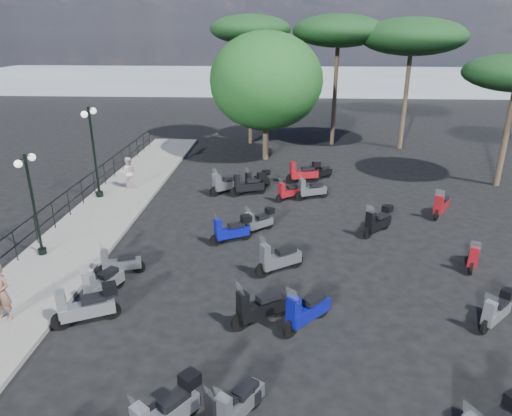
# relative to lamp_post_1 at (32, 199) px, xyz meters

# --- Properties ---
(ground) EXTENTS (120.00, 120.00, 0.00)m
(ground) POSITION_rel_lamp_post_1_xyz_m (7.21, 0.08, -2.20)
(ground) COLOR black
(ground) RESTS_ON ground
(sidewalk) EXTENTS (3.00, 30.00, 0.15)m
(sidewalk) POSITION_rel_lamp_post_1_xyz_m (0.71, 3.08, -2.13)
(sidewalk) COLOR slate
(sidewalk) RESTS_ON ground
(railing) EXTENTS (0.04, 26.04, 1.10)m
(railing) POSITION_rel_lamp_post_1_xyz_m (-0.59, 2.88, -1.31)
(railing) COLOR black
(railing) RESTS_ON sidewalk
(lamp_post_1) EXTENTS (0.29, 1.06, 3.60)m
(lamp_post_1) POSITION_rel_lamp_post_1_xyz_m (0.00, 0.00, 0.00)
(lamp_post_1) COLOR black
(lamp_post_1) RESTS_ON sidewalk
(lamp_post_2) EXTENTS (0.33, 1.23, 4.18)m
(lamp_post_2) POSITION_rel_lamp_post_1_xyz_m (-0.22, 5.91, 0.33)
(lamp_post_2) COLOR black
(lamp_post_2) RESTS_ON sidewalk
(woman) EXTENTS (0.66, 0.50, 1.64)m
(woman) POSITION_rel_lamp_post_1_xyz_m (0.91, -3.79, -1.23)
(woman) COLOR brown
(woman) RESTS_ON sidewalk
(pedestrian_far) EXTENTS (0.86, 0.73, 1.55)m
(pedestrian_far) POSITION_rel_lamp_post_1_xyz_m (0.77, 7.30, -1.28)
(pedestrian_far) COLOR beige
(pedestrian_far) RESTS_ON sidewalk
(scooter_1) EXTENTS (1.68, 1.00, 1.44)m
(scooter_1) POSITION_rel_lamp_post_1_xyz_m (3.13, -3.70, -1.66)
(scooter_1) COLOR black
(scooter_1) RESTS_ON ground
(scooter_2) EXTENTS (0.85, 1.63, 1.37)m
(scooter_2) POSITION_rel_lamp_post_1_xyz_m (3.10, -2.43, -1.73)
(scooter_2) COLOR black
(scooter_2) RESTS_ON ground
(scooter_3) EXTENTS (1.49, 0.67, 1.22)m
(scooter_3) POSITION_rel_lamp_post_1_xyz_m (3.12, -1.04, -1.78)
(scooter_3) COLOR black
(scooter_3) RESTS_ON ground
(scooter_4) EXTENTS (1.46, 1.21, 1.42)m
(scooter_4) POSITION_rel_lamp_post_1_xyz_m (5.60, 7.00, -1.71)
(scooter_4) COLOR black
(scooter_4) RESTS_ON ground
(scooter_5) EXTENTS (1.20, 1.03, 1.19)m
(scooter_5) POSITION_rel_lamp_post_1_xyz_m (5.58, 7.34, -1.79)
(scooter_5) COLOR black
(scooter_5) RESTS_ON ground
(scooter_6) EXTENTS (1.22, 1.51, 1.42)m
(scooter_6) POSITION_rel_lamp_post_1_xyz_m (6.15, -7.17, -1.67)
(scooter_6) COLOR black
(scooter_6) RESTS_ON ground
(scooter_7) EXTENTS (0.96, 1.42, 1.28)m
(scooter_7) POSITION_rel_lamp_post_1_xyz_m (7.52, -6.81, -1.76)
(scooter_7) COLOR black
(scooter_7) RESTS_ON ground
(scooter_8) EXTENTS (1.57, 1.13, 1.44)m
(scooter_8) POSITION_rel_lamp_post_1_xyz_m (7.78, -3.42, -1.70)
(scooter_8) COLOR black
(scooter_8) RESTS_ON ground
(scooter_9) EXTENTS (1.52, 0.98, 1.33)m
(scooter_9) POSITION_rel_lamp_post_1_xyz_m (6.48, 1.58, -1.70)
(scooter_9) COLOR black
(scooter_9) RESTS_ON ground
(scooter_10) EXTENTS (1.72, 0.88, 1.43)m
(scooter_10) POSITION_rel_lamp_post_1_xyz_m (6.75, 6.87, -1.66)
(scooter_10) COLOR black
(scooter_10) RESTS_ON ground
(scooter_11) EXTENTS (1.35, 1.02, 1.23)m
(scooter_11) POSITION_rel_lamp_post_1_xyz_m (7.09, 7.76, -1.74)
(scooter_11) COLOR black
(scooter_11) RESTS_ON ground
(scooter_12) EXTENTS (1.17, 1.12, 1.22)m
(scooter_12) POSITION_rel_lamp_post_1_xyz_m (7.37, -6.83, -1.78)
(scooter_12) COLOR black
(scooter_12) RESTS_ON ground
(scooter_13) EXTENTS (1.33, 1.40, 1.45)m
(scooter_13) POSITION_rel_lamp_post_1_xyz_m (9.02, -3.51, -1.70)
(scooter_13) COLOR black
(scooter_13) RESTS_ON ground
(scooter_14) EXTENTS (1.58, 1.12, 1.45)m
(scooter_14) POSITION_rel_lamp_post_1_xyz_m (8.26, -0.61, -1.70)
(scooter_14) COLOR black
(scooter_14) RESTS_ON ground
(scooter_15) EXTENTS (1.21, 1.10, 1.19)m
(scooter_15) POSITION_rel_lamp_post_1_xyz_m (7.46, 2.60, -1.75)
(scooter_15) COLOR black
(scooter_15) RESTS_ON ground
(scooter_16) EXTENTS (1.24, 1.01, 1.19)m
(scooter_16) POSITION_rel_lamp_post_1_xyz_m (8.66, 6.30, -1.79)
(scooter_16) COLOR black
(scooter_16) RESTS_ON ground
(scooter_17) EXTENTS (1.82, 0.81, 1.48)m
(scooter_17) POSITION_rel_lamp_post_1_xyz_m (9.46, 8.97, -1.64)
(scooter_17) COLOR black
(scooter_17) RESTS_ON ground
(scooter_19) EXTENTS (1.29, 1.33, 1.35)m
(scooter_19) POSITION_rel_lamp_post_1_xyz_m (12.08, 2.72, -1.69)
(scooter_19) COLOR black
(scooter_19) RESTS_ON ground
(scooter_20) EXTENTS (1.59, 0.83, 1.34)m
(scooter_20) POSITION_rel_lamp_post_1_xyz_m (9.71, 6.47, -1.74)
(scooter_20) COLOR black
(scooter_20) RESTS_ON ground
(scooter_21) EXTENTS (1.18, 1.05, 1.19)m
(scooter_21) POSITION_rel_lamp_post_1_xyz_m (10.40, 9.59, -1.79)
(scooter_21) COLOR black
(scooter_21) RESTS_ON ground
(scooter_24) EXTENTS (1.18, 1.14, 1.19)m
(scooter_24) POSITION_rel_lamp_post_1_xyz_m (14.10, -3.15, -1.75)
(scooter_24) COLOR black
(scooter_24) RESTS_ON ground
(scooter_25) EXTENTS (0.80, 1.39, 1.19)m
(scooter_25) POSITION_rel_lamp_post_1_xyz_m (14.76, 0.11, -1.79)
(scooter_25) COLOR black
(scooter_25) RESTS_ON ground
(scooter_26) EXTENTS (1.03, 1.51, 1.37)m
(scooter_26) POSITION_rel_lamp_post_1_xyz_m (15.13, 4.70, -1.73)
(scooter_26) COLOR black
(scooter_26) RESTS_ON ground
(broadleaf_tree) EXTENTS (6.65, 6.65, 7.50)m
(broadleaf_tree) POSITION_rel_lamp_post_1_xyz_m (7.30, 13.65, 2.47)
(broadleaf_tree) COLOR #38281E
(broadleaf_tree) RESTS_ON ground
(pine_0) EXTENTS (5.94, 5.94, 8.46)m
(pine_0) POSITION_rel_lamp_post_1_xyz_m (11.80, 17.78, 5.19)
(pine_0) COLOR #38281E
(pine_0) RESTS_ON ground
(pine_1) EXTENTS (6.60, 6.60, 8.25)m
(pine_1) POSITION_rel_lamp_post_1_xyz_m (16.27, 16.88, 4.87)
(pine_1) COLOR #38281E
(pine_1) RESTS_ON ground
(pine_2) EXTENTS (5.30, 5.30, 8.45)m
(pine_2) POSITION_rel_lamp_post_1_xyz_m (6.09, 17.83, 5.28)
(pine_2) COLOR #38281E
(pine_2) RESTS_ON ground
(distant_hills) EXTENTS (70.00, 8.00, 3.00)m
(distant_hills) POSITION_rel_lamp_post_1_xyz_m (7.21, 45.08, -0.70)
(distant_hills) COLOR gray
(distant_hills) RESTS_ON ground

